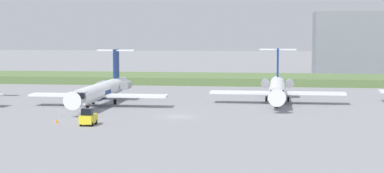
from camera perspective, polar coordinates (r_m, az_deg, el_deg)
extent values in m
plane|color=gray|center=(126.13, 0.84, -0.80)|extent=(500.00, 500.00, 0.00)
cube|color=#597542|center=(156.58, 2.15, 0.65)|extent=(320.00, 20.00, 1.73)
cylinder|color=white|center=(110.62, -7.87, -0.39)|extent=(2.70, 24.00, 2.70)
cone|color=white|center=(97.73, -9.96, -1.13)|extent=(2.70, 3.00, 2.70)
cone|color=white|center=(124.12, -6.16, 0.21)|extent=(2.29, 4.00, 2.29)
cube|color=black|center=(99.49, -9.64, -0.74)|extent=(2.03, 1.80, 0.90)
cylinder|color=navy|center=(110.63, -7.87, -0.47)|extent=(2.76, 3.60, 2.76)
cube|color=white|center=(111.44, -10.93, -0.71)|extent=(11.00, 3.20, 0.36)
cube|color=white|center=(108.29, -4.99, -0.80)|extent=(11.00, 3.20, 0.36)
cube|color=navy|center=(120.94, -6.51, 1.96)|extent=(0.36, 3.20, 5.20)
cube|color=white|center=(121.13, -6.49, 3.10)|extent=(6.80, 1.80, 0.24)
cylinder|color=gray|center=(120.03, -7.74, 0.13)|extent=(1.50, 3.40, 1.50)
cylinder|color=gray|center=(118.93, -5.65, 0.11)|extent=(1.50, 3.40, 1.50)
cylinder|color=gray|center=(103.65, -8.95, -1.57)|extent=(0.20, 0.20, 0.65)
cylinder|color=black|center=(103.72, -8.94, -1.87)|extent=(0.30, 0.90, 0.90)
cylinder|color=black|center=(113.63, -8.46, -1.27)|extent=(0.35, 0.90, 0.90)
cylinder|color=black|center=(112.65, -6.60, -1.30)|extent=(0.35, 0.90, 0.90)
cylinder|color=white|center=(114.61, 7.32, -0.20)|extent=(2.70, 24.00, 2.70)
cone|color=white|center=(101.18, 7.29, -0.88)|extent=(2.70, 3.00, 2.70)
cone|color=white|center=(128.56, 7.34, 0.37)|extent=(2.30, 4.00, 2.29)
cube|color=black|center=(103.02, 7.30, -0.51)|extent=(2.02, 1.80, 0.90)
cylinder|color=navy|center=(114.63, 7.32, -0.27)|extent=(2.76, 3.60, 2.76)
cube|color=white|center=(113.84, 4.34, -0.51)|extent=(11.00, 3.20, 0.36)
cube|color=white|center=(113.81, 10.29, -0.58)|extent=(11.00, 3.20, 0.36)
cube|color=navy|center=(125.31, 7.36, 2.06)|extent=(0.36, 3.20, 5.20)
cube|color=white|center=(125.51, 7.37, 3.16)|extent=(6.80, 1.80, 0.24)
cylinder|color=gray|center=(123.79, 6.29, 0.29)|extent=(1.50, 3.40, 1.50)
cylinder|color=gray|center=(123.78, 8.38, 0.27)|extent=(1.50, 3.40, 1.50)
cylinder|color=gray|center=(107.36, 7.29, -1.32)|extent=(0.20, 0.20, 0.65)
cylinder|color=black|center=(107.42, 7.29, -1.62)|extent=(0.30, 0.90, 0.90)
cylinder|color=black|center=(117.22, 6.38, -1.05)|extent=(0.35, 0.90, 0.90)
cylinder|color=black|center=(117.21, 8.24, -1.07)|extent=(0.35, 0.90, 0.90)
cube|color=yellow|center=(89.00, -8.86, -2.75)|extent=(1.70, 3.20, 1.10)
cube|color=black|center=(88.33, -8.98, -2.15)|extent=(1.36, 1.10, 0.90)
cylinder|color=black|center=(88.38, -9.50, -3.17)|extent=(0.22, 0.60, 0.60)
cylinder|color=black|center=(87.95, -8.57, -3.20)|extent=(0.22, 0.60, 0.60)
cylinder|color=black|center=(90.19, -9.15, -3.00)|extent=(0.22, 0.60, 0.60)
cylinder|color=black|center=(89.78, -8.23, -3.03)|extent=(0.22, 0.60, 0.60)
cone|color=orange|center=(91.76, -11.52, -2.92)|extent=(0.44, 0.44, 0.55)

